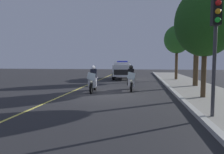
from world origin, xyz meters
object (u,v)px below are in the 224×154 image
Objects in this scene: tree_behind_suv at (177,40)px; tree_far_back at (197,27)px; police_motorcycle_lead_left at (93,81)px; police_motorcycle_lead_right at (131,80)px; traffic_light at (216,31)px; tree_mid_block at (205,22)px; police_suv at (122,70)px.

tree_far_back is at bearing 5.05° from tree_behind_suv.
police_motorcycle_lead_right is (-0.92, 2.42, 0.00)m from police_motorcycle_lead_left.
tree_far_back is (-3.59, 7.26, 3.90)m from police_motorcycle_lead_left.
police_motorcycle_lead_left is 0.55× the size of traffic_light.
police_motorcycle_lead_left is at bearing -104.49° from tree_mid_block.
tree_far_back is (-2.67, 4.85, 3.90)m from police_motorcycle_lead_right.
tree_behind_suv reaches higher than police_suv.
tree_far_back reaches higher than tree_mid_block.
tree_mid_block is (2.56, 3.92, 3.29)m from police_motorcycle_lead_right.
tree_far_back reaches higher than police_motorcycle_lead_left.
tree_mid_block reaches higher than police_suv.
traffic_light is at bearing -11.62° from tree_mid_block.
tree_mid_block is at bearing -2.20° from tree_behind_suv.
tree_mid_block reaches higher than traffic_light.
police_motorcycle_lead_left is at bearing -5.22° from police_suv.
tree_far_back reaches higher than police_motorcycle_lead_right.
traffic_light is (5.53, 5.53, 2.27)m from police_motorcycle_lead_left.
tree_behind_suv is at bearing 177.80° from tree_mid_block.
traffic_light is 0.69× the size of tree_mid_block.
tree_behind_suv is at bearing 152.73° from police_motorcycle_lead_right.
police_suv is (-9.21, -1.49, 0.37)m from police_motorcycle_lead_right.
police_suv is (-10.13, 0.92, 0.37)m from police_motorcycle_lead_left.
tree_far_back is (-5.23, 0.93, 0.61)m from tree_mid_block.
police_motorcycle_lead_right is at bearing 9.20° from police_suv.
police_motorcycle_lead_left is 12.07m from tree_behind_suv.
tree_behind_suv is (-5.75, -0.51, -0.34)m from tree_far_back.
tree_mid_block is 1.00× the size of tree_behind_suv.
police_motorcycle_lead_left is at bearing -69.07° from police_motorcycle_lead_right.
police_motorcycle_lead_right is 9.33m from police_suv.
tree_mid_block is (1.64, 6.33, 3.29)m from police_motorcycle_lead_left.
police_motorcycle_lead_right is 0.55× the size of traffic_light.
tree_far_back is at bearing 169.92° from tree_mid_block.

